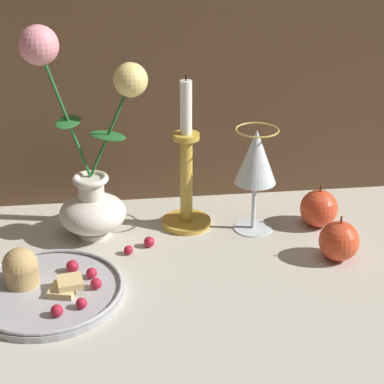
{
  "coord_description": "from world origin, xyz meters",
  "views": [
    {
      "loc": [
        -0.1,
        -0.91,
        0.55
      ],
      "look_at": [
        0.02,
        0.04,
        0.1
      ],
      "focal_mm": 60.0,
      "sensor_mm": 36.0,
      "label": 1
    }
  ],
  "objects_px": {
    "plate_with_pastries": "(43,286)",
    "apple_beside_vase": "(319,208)",
    "candlestick": "(186,179)",
    "wine_glass": "(256,161)",
    "vase": "(89,169)",
    "apple_near_glass": "(339,241)"
  },
  "relations": [
    {
      "from": "vase",
      "to": "apple_near_glass",
      "type": "relative_size",
      "value": 4.66
    },
    {
      "from": "vase",
      "to": "wine_glass",
      "type": "height_order",
      "value": "vase"
    },
    {
      "from": "candlestick",
      "to": "vase",
      "type": "bearing_deg",
      "value": -174.57
    },
    {
      "from": "vase",
      "to": "apple_near_glass",
      "type": "bearing_deg",
      "value": -18.25
    },
    {
      "from": "plate_with_pastries",
      "to": "candlestick",
      "type": "height_order",
      "value": "candlestick"
    },
    {
      "from": "vase",
      "to": "apple_beside_vase",
      "type": "relative_size",
      "value": 4.58
    },
    {
      "from": "wine_glass",
      "to": "apple_beside_vase",
      "type": "distance_m",
      "value": 0.15
    },
    {
      "from": "vase",
      "to": "candlestick",
      "type": "height_order",
      "value": "vase"
    },
    {
      "from": "apple_beside_vase",
      "to": "vase",
      "type": "bearing_deg",
      "value": 177.87
    },
    {
      "from": "wine_glass",
      "to": "vase",
      "type": "bearing_deg",
      "value": 177.27
    },
    {
      "from": "vase",
      "to": "candlestick",
      "type": "distance_m",
      "value": 0.17
    },
    {
      "from": "plate_with_pastries",
      "to": "wine_glass",
      "type": "xyz_separation_m",
      "value": [
        0.35,
        0.16,
        0.12
      ]
    },
    {
      "from": "apple_near_glass",
      "to": "vase",
      "type": "bearing_deg",
      "value": 161.75
    },
    {
      "from": "wine_glass",
      "to": "apple_near_glass",
      "type": "bearing_deg",
      "value": -45.36
    },
    {
      "from": "vase",
      "to": "wine_glass",
      "type": "relative_size",
      "value": 1.93
    },
    {
      "from": "plate_with_pastries",
      "to": "apple_beside_vase",
      "type": "height_order",
      "value": "apple_beside_vase"
    },
    {
      "from": "plate_with_pastries",
      "to": "vase",
      "type": "bearing_deg",
      "value": 68.31
    },
    {
      "from": "wine_glass",
      "to": "candlestick",
      "type": "height_order",
      "value": "candlestick"
    },
    {
      "from": "plate_with_pastries",
      "to": "wine_glass",
      "type": "distance_m",
      "value": 0.41
    },
    {
      "from": "wine_glass",
      "to": "apple_near_glass",
      "type": "distance_m",
      "value": 0.19
    },
    {
      "from": "apple_near_glass",
      "to": "candlestick",
      "type": "bearing_deg",
      "value": 147.65
    },
    {
      "from": "candlestick",
      "to": "apple_beside_vase",
      "type": "bearing_deg",
      "value": -7.45
    }
  ]
}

